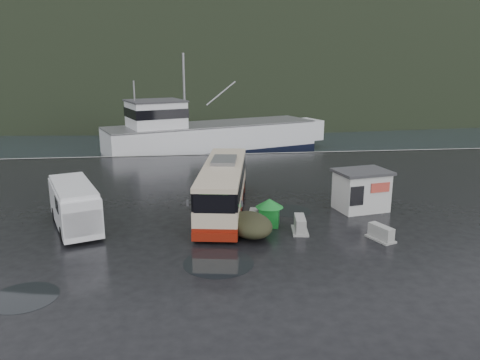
{
  "coord_description": "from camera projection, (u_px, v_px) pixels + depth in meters",
  "views": [
    {
      "loc": [
        -0.41,
        -24.24,
        8.78
      ],
      "look_at": [
        2.79,
        3.27,
        1.7
      ],
      "focal_mm": 35.0,
      "sensor_mm": 36.0,
      "label": 1
    }
  ],
  "objects": [
    {
      "name": "fishing_trawler",
      "position": [
        213.0,
        142.0,
        51.97
      ],
      "size": [
        28.02,
        15.36,
        11.06
      ],
      "primitive_type": null,
      "rotation": [
        0.0,
        0.0,
        0.36
      ],
      "color": "white",
      "rests_on": "ground"
    },
    {
      "name": "waste_bin_right",
      "position": [
        269.0,
        225.0,
        25.69
      ],
      "size": [
        1.33,
        1.33,
        1.52
      ],
      "primitive_type": null,
      "rotation": [
        0.0,
        0.0,
        -0.26
      ],
      "color": "#167E29",
      "rests_on": "ground"
    },
    {
      "name": "coach_bus",
      "position": [
        223.0,
        211.0,
        28.17
      ],
      "size": [
        4.48,
        11.15,
        3.06
      ],
      "primitive_type": null,
      "rotation": [
        0.0,
        0.0,
        -0.16
      ],
      "color": "beige",
      "rests_on": "ground"
    },
    {
      "name": "jersey_barrier_b",
      "position": [
        300.0,
        232.0,
        24.74
      ],
      "size": [
        1.04,
        1.73,
        0.81
      ],
      "primitive_type": null,
      "rotation": [
        0.0,
        0.0,
        -0.15
      ],
      "color": "#999993",
      "rests_on": "ground"
    },
    {
      "name": "ticket_kiosk",
      "position": [
        360.0,
        209.0,
        28.43
      ],
      "size": [
        3.53,
        2.93,
        2.45
      ],
      "primitive_type": null,
      "rotation": [
        0.0,
        0.0,
        0.19
      ],
      "color": "silver",
      "rests_on": "ground"
    },
    {
      "name": "jersey_barrier_a",
      "position": [
        253.0,
        224.0,
        25.94
      ],
      "size": [
        1.05,
        1.6,
        0.74
      ],
      "primitive_type": null,
      "rotation": [
        0.0,
        0.0,
        -0.23
      ],
      "color": "#999993",
      "rests_on": "ground"
    },
    {
      "name": "harbor_water",
      "position": [
        186.0,
        93.0,
        131.41
      ],
      "size": [
        300.0,
        180.0,
        0.02
      ],
      "primitive_type": "cube",
      "color": "black",
      "rests_on": "ground"
    },
    {
      "name": "puddles",
      "position": [
        196.0,
        254.0,
        21.89
      ],
      "size": [
        15.02,
        11.76,
        0.01
      ],
      "color": "black",
      "rests_on": "ground"
    },
    {
      "name": "ground",
      "position": [
        196.0,
        226.0,
        25.55
      ],
      "size": [
        160.0,
        160.0,
        0.0
      ],
      "primitive_type": "plane",
      "color": "black",
      "rests_on": "ground"
    },
    {
      "name": "dome_tent",
      "position": [
        250.0,
        235.0,
        24.19
      ],
      "size": [
        2.85,
        3.46,
        1.18
      ],
      "primitive_type": null,
      "rotation": [
        0.0,
        0.0,
        0.26
      ],
      "color": "#2D2E1B",
      "rests_on": "ground"
    },
    {
      "name": "waste_bin_left",
      "position": [
        229.0,
        224.0,
        25.85
      ],
      "size": [
        1.33,
        1.33,
        1.59
      ],
      "primitive_type": null,
      "rotation": [
        0.0,
        0.0,
        -0.19
      ],
      "color": "#167E29",
      "rests_on": "ground"
    },
    {
      "name": "quay_edge",
      "position": [
        191.0,
        155.0,
        44.79
      ],
      "size": [
        160.0,
        0.6,
        1.5
      ],
      "primitive_type": "cube",
      "color": "#999993",
      "rests_on": "ground"
    },
    {
      "name": "white_van",
      "position": [
        76.0,
        227.0,
        25.39
      ],
      "size": [
        3.97,
        6.25,
        2.47
      ],
      "primitive_type": null,
      "rotation": [
        0.0,
        0.0,
        0.36
      ],
      "color": "white",
      "rests_on": "ground"
    },
    {
      "name": "headland",
      "position": [
        203.0,
        77.0,
        267.25
      ],
      "size": [
        780.0,
        540.0,
        570.0
      ],
      "primitive_type": "ellipsoid",
      "color": "black",
      "rests_on": "ground"
    },
    {
      "name": "jersey_barrier_c",
      "position": [
        380.0,
        240.0,
        23.62
      ],
      "size": [
        1.25,
        1.68,
        0.75
      ],
      "primitive_type": null,
      "rotation": [
        0.0,
        0.0,
        0.37
      ],
      "color": "#999993",
      "rests_on": "ground"
    }
  ]
}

